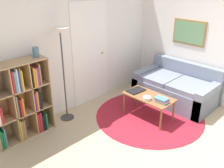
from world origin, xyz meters
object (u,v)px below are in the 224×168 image
object	(u,v)px
bookshelf	(20,101)
bowl	(147,98)
floor_lamp	(61,43)
coffee_table	(149,98)
laptop	(136,90)
couch	(177,88)
vase_on_shelf	(36,52)

from	to	relation	value
bookshelf	bowl	distance (m)	2.13
floor_lamp	coffee_table	world-z (taller)	floor_lamp
floor_lamp	bowl	bearing A→B (deg)	-49.19
bookshelf	coffee_table	world-z (taller)	bookshelf
bookshelf	floor_lamp	distance (m)	1.14
bookshelf	laptop	distance (m)	2.08
floor_lamp	laptop	size ratio (longest dim) A/B	4.74
bookshelf	couch	distance (m)	3.12
bowl	vase_on_shelf	size ratio (longest dim) A/B	0.90
bookshelf	coffee_table	size ratio (longest dim) A/B	1.38
coffee_table	laptop	distance (m)	0.31
floor_lamp	coffee_table	xyz separation A→B (m)	(1.09, -1.05, -1.04)
coffee_table	bowl	distance (m)	0.17
floor_lamp	bowl	world-z (taller)	floor_lamp
floor_lamp	bookshelf	bearing A→B (deg)	175.34
floor_lamp	vase_on_shelf	world-z (taller)	floor_lamp
coffee_table	vase_on_shelf	xyz separation A→B (m)	(-1.53, 1.11, 0.97)
coffee_table	floor_lamp	bearing A→B (deg)	136.32
couch	vase_on_shelf	xyz separation A→B (m)	(-2.51, 1.12, 1.08)
bookshelf	laptop	world-z (taller)	bookshelf
couch	laptop	size ratio (longest dim) A/B	4.47
vase_on_shelf	floor_lamp	bearing A→B (deg)	-8.52
bowl	laptop	bearing A→B (deg)	69.46
couch	vase_on_shelf	distance (m)	2.95
floor_lamp	laptop	xyz separation A→B (m)	(1.09, -0.74, -0.98)
bookshelf	laptop	bearing A→B (deg)	-22.93
couch	laptop	bearing A→B (deg)	162.33
coffee_table	vase_on_shelf	size ratio (longest dim) A/B	5.77
bookshelf	laptop	size ratio (longest dim) A/B	3.57
coffee_table	laptop	bearing A→B (deg)	89.97
bookshelf	floor_lamp	world-z (taller)	floor_lamp
coffee_table	vase_on_shelf	bearing A→B (deg)	144.03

